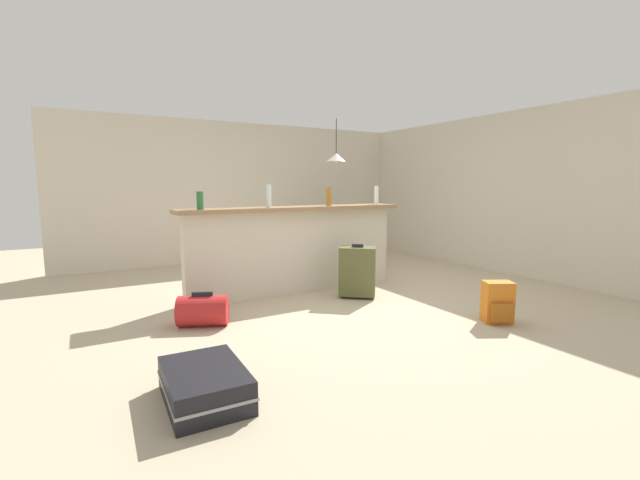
# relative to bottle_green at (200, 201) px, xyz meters

# --- Properties ---
(ground_plane) EXTENTS (13.00, 13.00, 0.05)m
(ground_plane) POSITION_rel_bottle_green_xyz_m (1.61, -0.26, -1.24)
(ground_plane) COLOR #BCAD8E
(wall_back) EXTENTS (6.60, 0.10, 2.50)m
(wall_back) POSITION_rel_bottle_green_xyz_m (1.61, 2.79, 0.04)
(wall_back) COLOR beige
(wall_back) RESTS_ON ground_plane
(wall_right) EXTENTS (0.10, 6.00, 2.50)m
(wall_right) POSITION_rel_bottle_green_xyz_m (4.66, 0.04, 0.04)
(wall_right) COLOR beige
(wall_right) RESTS_ON ground_plane
(partition_half_wall) EXTENTS (2.80, 0.20, 1.06)m
(partition_half_wall) POSITION_rel_bottle_green_xyz_m (1.20, 0.07, -0.68)
(partition_half_wall) COLOR beige
(partition_half_wall) RESTS_ON ground_plane
(bar_countertop) EXTENTS (2.96, 0.40, 0.05)m
(bar_countertop) POSITION_rel_bottle_green_xyz_m (1.20, 0.07, -0.13)
(bar_countertop) COLOR #93704C
(bar_countertop) RESTS_ON partition_half_wall
(bottle_green) EXTENTS (0.08, 0.08, 0.20)m
(bottle_green) POSITION_rel_bottle_green_xyz_m (0.00, 0.00, 0.00)
(bottle_green) COLOR #2D6B38
(bottle_green) RESTS_ON bar_countertop
(bottle_clear) EXTENTS (0.06, 0.06, 0.28)m
(bottle_clear) POSITION_rel_bottle_green_xyz_m (0.82, 0.01, 0.04)
(bottle_clear) COLOR silver
(bottle_clear) RESTS_ON bar_countertop
(bottle_amber) EXTENTS (0.07, 0.07, 0.24)m
(bottle_amber) POSITION_rel_bottle_green_xyz_m (1.67, 0.01, 0.02)
(bottle_amber) COLOR #9E661E
(bottle_amber) RESTS_ON bar_countertop
(bottle_white) EXTENTS (0.06, 0.06, 0.26)m
(bottle_white) POSITION_rel_bottle_green_xyz_m (2.42, -0.01, 0.03)
(bottle_white) COLOR silver
(bottle_white) RESTS_ON bar_countertop
(dining_table) EXTENTS (1.10, 0.80, 0.74)m
(dining_table) POSITION_rel_bottle_green_xyz_m (2.68, 1.50, -0.57)
(dining_table) COLOR #332319
(dining_table) RESTS_ON ground_plane
(dining_chair_near_partition) EXTENTS (0.48, 0.48, 0.93)m
(dining_chair_near_partition) POSITION_rel_bottle_green_xyz_m (2.66, 0.98, -0.70)
(dining_chair_near_partition) COLOR black
(dining_chair_near_partition) RESTS_ON ground_plane
(pendant_lamp) EXTENTS (0.34, 0.34, 0.77)m
(pendant_lamp) POSITION_rel_bottle_green_xyz_m (2.71, 1.52, 0.64)
(pendant_lamp) COLOR black
(suitcase_flat_black) EXTENTS (0.51, 0.83, 0.22)m
(suitcase_flat_black) POSITION_rel_bottle_green_xyz_m (-0.53, -2.11, -1.10)
(suitcase_flat_black) COLOR black
(suitcase_flat_black) RESTS_ON ground_plane
(duffel_bag_red) EXTENTS (0.56, 0.47, 0.34)m
(duffel_bag_red) POSITION_rel_bottle_green_xyz_m (-0.17, -0.63, -1.06)
(duffel_bag_red) COLOR red
(duffel_bag_red) RESTS_ON ground_plane
(suitcase_upright_olive) EXTENTS (0.49, 0.46, 0.67)m
(suitcase_upright_olive) POSITION_rel_bottle_green_xyz_m (1.76, -0.52, -0.88)
(suitcase_upright_olive) COLOR #51562D
(suitcase_upright_olive) RESTS_ON ground_plane
(backpack_orange) EXTENTS (0.33, 0.32, 0.42)m
(backpack_orange) POSITION_rel_bottle_green_xyz_m (2.45, -2.01, -1.01)
(backpack_orange) COLOR orange
(backpack_orange) RESTS_ON ground_plane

